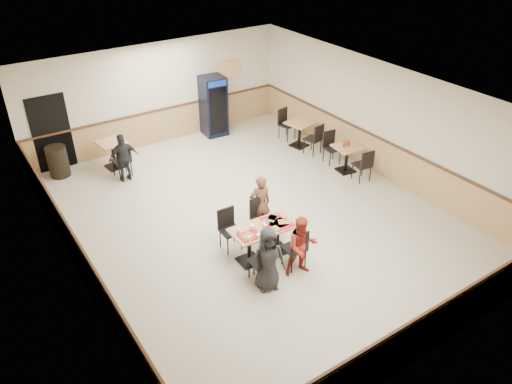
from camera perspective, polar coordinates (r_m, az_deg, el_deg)
ground at (r=11.75m, az=-0.45°, el=-2.86°), size 10.00×10.00×0.00m
room_shell at (r=14.17m, az=-0.14°, el=6.12°), size 10.00×10.00×10.00m
main_table at (r=10.27m, az=0.88°, el=-5.13°), size 1.40×0.74×0.74m
main_chairs at (r=10.27m, az=0.64°, el=-5.32°), size 1.28×1.66×0.94m
diner_woman_left at (r=9.42m, az=1.38°, el=-7.68°), size 0.75×0.59×1.33m
diner_woman_right at (r=9.79m, az=5.27°, el=-6.19°), size 0.74×0.65×1.30m
diner_man_opposite at (r=10.95m, az=0.47°, el=-1.37°), size 0.56×0.42×1.38m
lone_diner at (r=13.39m, az=-14.87°, el=3.82°), size 0.79×0.37×1.31m
tabletop_clutter at (r=10.11m, az=1.28°, el=-3.94°), size 1.22×0.64×0.12m
side_table_near at (r=13.68m, az=10.34°, el=4.19°), size 0.76×0.76×0.73m
side_table_near_chair_south at (r=13.33m, az=12.03°, el=3.13°), size 0.48×0.48×0.93m
side_table_near_chair_north at (r=14.06m, az=8.71°, el=5.03°), size 0.48×0.48×0.93m
side_table_far at (r=14.92m, az=5.02°, el=7.04°), size 0.85×0.85×0.77m
side_table_far_chair_south at (r=14.50m, az=6.52°, el=6.12°), size 0.53×0.53×0.97m
side_table_far_chair_north at (r=15.37m, az=3.60°, el=7.75°), size 0.53×0.53×0.97m
condiment_caddy at (r=13.54m, az=10.23°, el=5.50°), size 0.23×0.06×0.20m
back_table at (r=14.20m, az=-16.04°, el=4.60°), size 0.80×0.80×0.77m
back_table_chair_lone at (r=13.68m, az=-15.16°, el=3.58°), size 0.50×0.50×0.97m
pepsi_cooler at (r=15.57m, az=-4.87°, el=9.77°), size 0.75×0.76×1.85m
trash_bin at (r=14.27m, az=-21.69°, el=3.26°), size 0.53×0.53×0.84m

